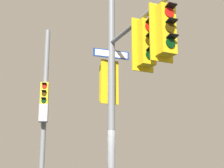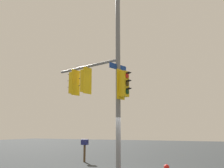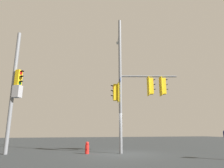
{
  "view_description": "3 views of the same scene",
  "coord_description": "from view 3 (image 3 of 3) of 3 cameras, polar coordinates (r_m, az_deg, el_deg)",
  "views": [
    {
      "loc": [
        5.5,
        7.56,
        1.59
      ],
      "look_at": [
        0.12,
        0.73,
        3.64
      ],
      "focal_mm": 54.69,
      "sensor_mm": 36.0,
      "label": 1
    },
    {
      "loc": [
        -10.37,
        -4.19,
        1.96
      ],
      "look_at": [
        -0.22,
        0.48,
        3.99
      ],
      "focal_mm": 40.83,
      "sensor_mm": 36.0,
      "label": 2
    },
    {
      "loc": [
        12.17,
        -4.06,
        1.33
      ],
      "look_at": [
        -0.46,
        -0.41,
        4.49
      ],
      "focal_mm": 31.94,
      "sensor_mm": 36.0,
      "label": 3
    }
  ],
  "objects": [
    {
      "name": "fire_hydrant",
      "position": [
        13.1,
        -7.15,
        -17.72
      ],
      "size": [
        0.38,
        0.24,
        0.73
      ],
      "color": "red",
      "rests_on": "ground"
    },
    {
      "name": "secondary_pole_assembly",
      "position": [
        14.36,
        -26.08,
        -1.01
      ],
      "size": [
        0.6,
        0.74,
        8.01
      ],
      "rotation": [
        0.0,
        0.0,
        1.03
      ],
      "color": "slate",
      "rests_on": "ground"
    },
    {
      "name": "main_signal_pole_assembly",
      "position": [
        13.82,
        5.79,
        0.82
      ],
      "size": [
        3.65,
        4.42,
        9.3
      ],
      "rotation": [
        0.0,
        0.0,
        1.31
      ],
      "color": "slate",
      "rests_on": "ground"
    },
    {
      "name": "ground_plane",
      "position": [
        12.9,
        2.46,
        -19.41
      ],
      "size": [
        80.0,
        80.0,
        0.0
      ],
      "primitive_type": "plane",
      "color": "#2D3133"
    }
  ]
}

